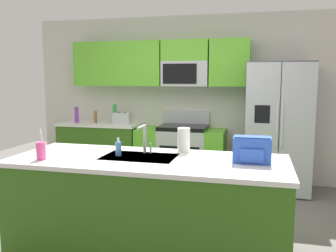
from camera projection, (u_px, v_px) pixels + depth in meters
ground_plane at (151, 228)px, 3.89m from camera, size 9.00×9.00×0.00m
kitchen_wall_unit at (180, 88)px, 5.73m from camera, size 5.20×0.43×2.60m
back_counter at (101, 150)px, 5.90m from camera, size 1.32×0.63×0.90m
range_oven at (181, 154)px, 5.58m from camera, size 1.36×0.61×1.10m
refrigerator at (278, 128)px, 5.10m from camera, size 0.90×0.76×1.85m
island_counter at (148, 205)px, 3.32m from camera, size 2.51×0.99×0.90m
toaster at (122, 118)px, 5.69m from camera, size 0.28×0.16×0.18m
pepper_mill at (95, 117)px, 5.85m from camera, size 0.05×0.05×0.19m
bottle_green at (115, 114)px, 5.82m from camera, size 0.07×0.07×0.30m
bottle_purple at (77, 115)px, 5.87m from camera, size 0.07×0.07×0.26m
sink_faucet at (144, 136)px, 3.44m from camera, size 0.08×0.21×0.28m
drink_cup_pink at (41, 151)px, 3.19m from camera, size 0.08×0.08×0.28m
soap_dispenser at (118, 149)px, 3.36m from camera, size 0.06×0.06×0.17m
paper_towel_roll at (184, 140)px, 3.51m from camera, size 0.12×0.12×0.24m
backpack at (252, 149)px, 3.09m from camera, size 0.32×0.22×0.23m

